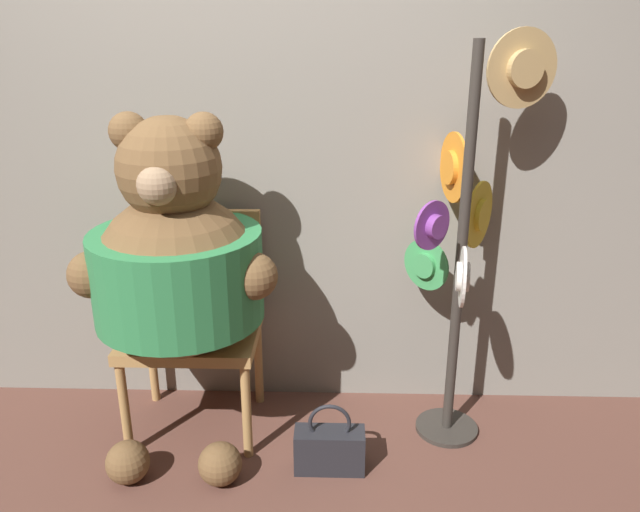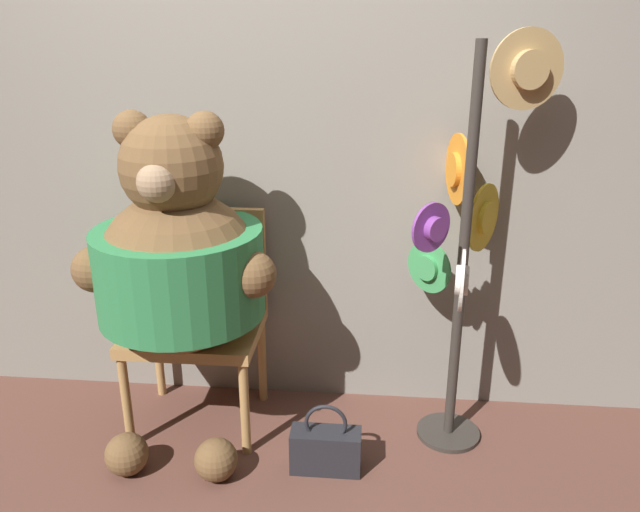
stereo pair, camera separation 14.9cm
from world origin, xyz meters
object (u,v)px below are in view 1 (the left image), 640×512
at_px(chair, 195,312).
at_px(handbag_on_ground, 329,448).
at_px(hat_display_rack, 465,228).
at_px(teddy_bear, 177,265).

height_order(chair, handbag_on_ground, chair).
relative_size(chair, hat_display_rack, 0.56).
relative_size(hat_display_rack, handbag_on_ground, 5.57).
bearing_deg(handbag_on_ground, teddy_bear, 162.02).
bearing_deg(handbag_on_ground, chair, 149.01).
distance_m(chair, teddy_bear, 0.33).
distance_m(teddy_bear, handbag_on_ground, 0.98).
bearing_deg(chair, hat_display_rack, -2.32).
bearing_deg(hat_display_rack, chair, 177.68).
distance_m(chair, handbag_on_ground, 0.83).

